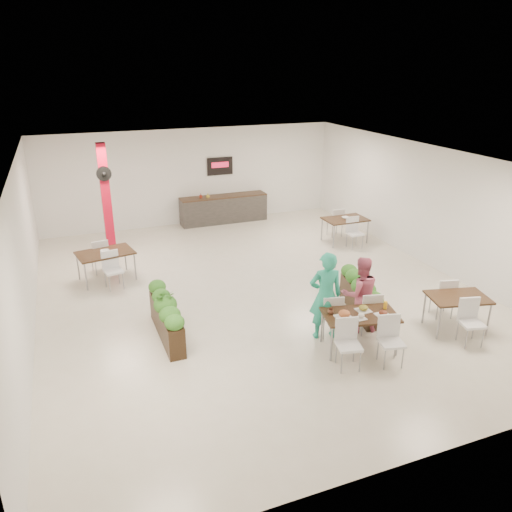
{
  "coord_description": "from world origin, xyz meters",
  "views": [
    {
      "loc": [
        -4.04,
        -10.27,
        5.19
      ],
      "look_at": [
        -0.2,
        -0.46,
        1.1
      ],
      "focal_mm": 35.0,
      "sensor_mm": 36.0,
      "label": 1
    }
  ],
  "objects_px": {
    "red_column": "(106,200)",
    "planter_right": "(360,292)",
    "diner_woman": "(360,294)",
    "side_table_b": "(345,222)",
    "main_table": "(359,320)",
    "service_counter": "(224,208)",
    "side_table_c": "(457,302)",
    "diner_man": "(325,296)",
    "side_table_a": "(105,256)",
    "planter_left": "(166,314)"
  },
  "relations": [
    {
      "from": "red_column",
      "to": "planter_right",
      "type": "xyz_separation_m",
      "value": [
        4.7,
        -5.66,
        -1.15
      ]
    },
    {
      "from": "diner_woman",
      "to": "side_table_b",
      "type": "distance_m",
      "value": 5.49
    },
    {
      "from": "main_table",
      "to": "diner_woman",
      "type": "bearing_deg",
      "value": 57.82
    },
    {
      "from": "service_counter",
      "to": "side_table_c",
      "type": "height_order",
      "value": "service_counter"
    },
    {
      "from": "diner_man",
      "to": "planter_right",
      "type": "relative_size",
      "value": 1.0
    },
    {
      "from": "diner_woman",
      "to": "side_table_a",
      "type": "xyz_separation_m",
      "value": [
        -4.57,
        4.53,
        -0.16
      ]
    },
    {
      "from": "service_counter",
      "to": "planter_right",
      "type": "xyz_separation_m",
      "value": [
        0.71,
        -7.52,
        -0.0
      ]
    },
    {
      "from": "planter_right",
      "to": "main_table",
      "type": "bearing_deg",
      "value": -123.04
    },
    {
      "from": "diner_woman",
      "to": "planter_left",
      "type": "xyz_separation_m",
      "value": [
        -3.75,
        1.14,
        -0.29
      ]
    },
    {
      "from": "side_table_b",
      "to": "planter_left",
      "type": "bearing_deg",
      "value": -149.33
    },
    {
      "from": "main_table",
      "to": "planter_left",
      "type": "distance_m",
      "value": 3.79
    },
    {
      "from": "planter_left",
      "to": "side_table_a",
      "type": "distance_m",
      "value": 3.49
    },
    {
      "from": "red_column",
      "to": "planter_left",
      "type": "distance_m",
      "value": 5.32
    },
    {
      "from": "side_table_a",
      "to": "side_table_b",
      "type": "relative_size",
      "value": 1.03
    },
    {
      "from": "service_counter",
      "to": "planter_right",
      "type": "distance_m",
      "value": 7.56
    },
    {
      "from": "service_counter",
      "to": "diner_woman",
      "type": "xyz_separation_m",
      "value": [
        0.27,
        -8.18,
        0.31
      ]
    },
    {
      "from": "service_counter",
      "to": "diner_man",
      "type": "height_order",
      "value": "service_counter"
    },
    {
      "from": "red_column",
      "to": "service_counter",
      "type": "distance_m",
      "value": 4.56
    },
    {
      "from": "side_table_c",
      "to": "planter_left",
      "type": "bearing_deg",
      "value": 175.51
    },
    {
      "from": "planter_right",
      "to": "side_table_c",
      "type": "xyz_separation_m",
      "value": [
        1.44,
        -1.38,
        0.13
      ]
    },
    {
      "from": "diner_man",
      "to": "planter_left",
      "type": "distance_m",
      "value": 3.19
    },
    {
      "from": "side_table_a",
      "to": "side_table_c",
      "type": "xyz_separation_m",
      "value": [
        6.45,
        -5.26,
        -0.02
      ]
    },
    {
      "from": "main_table",
      "to": "planter_right",
      "type": "distance_m",
      "value": 1.56
    },
    {
      "from": "planter_left",
      "to": "side_table_b",
      "type": "xyz_separation_m",
      "value": [
        6.32,
        3.71,
        0.12
      ]
    },
    {
      "from": "service_counter",
      "to": "side_table_b",
      "type": "bearing_deg",
      "value": -49.56
    },
    {
      "from": "red_column",
      "to": "side_table_a",
      "type": "xyz_separation_m",
      "value": [
        -0.31,
        -1.78,
        -1.0
      ]
    },
    {
      "from": "side_table_a",
      "to": "side_table_c",
      "type": "bearing_deg",
      "value": -49.68
    },
    {
      "from": "main_table",
      "to": "side_table_c",
      "type": "height_order",
      "value": "same"
    },
    {
      "from": "service_counter",
      "to": "planter_right",
      "type": "relative_size",
      "value": 1.64
    },
    {
      "from": "red_column",
      "to": "main_table",
      "type": "height_order",
      "value": "red_column"
    },
    {
      "from": "service_counter",
      "to": "diner_woman",
      "type": "relative_size",
      "value": 1.86
    },
    {
      "from": "planter_right",
      "to": "side_table_a",
      "type": "distance_m",
      "value": 6.34
    },
    {
      "from": "diner_woman",
      "to": "planter_left",
      "type": "relative_size",
      "value": 0.8
    },
    {
      "from": "planter_right",
      "to": "side_table_b",
      "type": "xyz_separation_m",
      "value": [
        2.13,
        4.2,
        0.15
      ]
    },
    {
      "from": "diner_woman",
      "to": "planter_right",
      "type": "relative_size",
      "value": 0.88
    },
    {
      "from": "diner_man",
      "to": "side_table_a",
      "type": "xyz_separation_m",
      "value": [
        -3.77,
        4.53,
        -0.27
      ]
    },
    {
      "from": "planter_left",
      "to": "planter_right",
      "type": "distance_m",
      "value": 4.22
    },
    {
      "from": "planter_right",
      "to": "side_table_a",
      "type": "bearing_deg",
      "value": 142.25
    },
    {
      "from": "red_column",
      "to": "side_table_b",
      "type": "relative_size",
      "value": 1.97
    },
    {
      "from": "side_table_b",
      "to": "side_table_c",
      "type": "bearing_deg",
      "value": -96.79
    },
    {
      "from": "service_counter",
      "to": "side_table_c",
      "type": "relative_size",
      "value": 1.79
    },
    {
      "from": "main_table",
      "to": "diner_man",
      "type": "bearing_deg",
      "value": 120.83
    },
    {
      "from": "main_table",
      "to": "side_table_b",
      "type": "xyz_separation_m",
      "value": [
        2.98,
        5.5,
        0.0
      ]
    },
    {
      "from": "main_table",
      "to": "planter_left",
      "type": "height_order",
      "value": "planter_left"
    },
    {
      "from": "side_table_b",
      "to": "diner_man",
      "type": "bearing_deg",
      "value": -124.51
    },
    {
      "from": "diner_man",
      "to": "side_table_b",
      "type": "relative_size",
      "value": 1.13
    },
    {
      "from": "main_table",
      "to": "diner_man",
      "type": "relative_size",
      "value": 1.02
    },
    {
      "from": "service_counter",
      "to": "side_table_a",
      "type": "xyz_separation_m",
      "value": [
        -4.3,
        -3.64,
        0.15
      ]
    },
    {
      "from": "main_table",
      "to": "diner_man",
      "type": "height_order",
      "value": "diner_man"
    },
    {
      "from": "diner_man",
      "to": "side_table_c",
      "type": "height_order",
      "value": "diner_man"
    }
  ]
}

